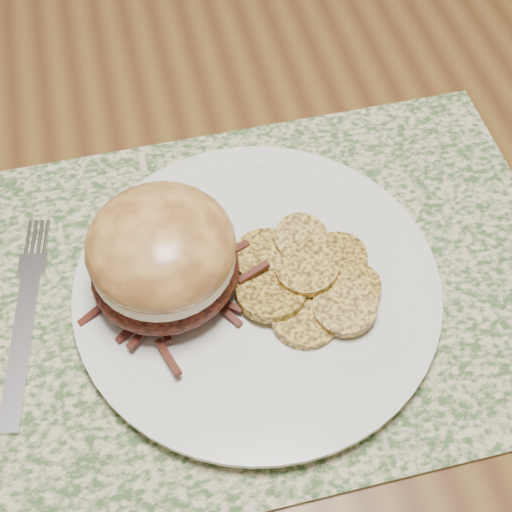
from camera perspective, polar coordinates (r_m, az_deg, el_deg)
The scene contains 6 objects.
ground at distance 1.30m, azimuth -13.76°, elevation -18.69°, with size 3.50×3.50×0.00m, color #55301D.
placemat at distance 0.55m, azimuth 1.73°, elevation -2.26°, with size 0.45×0.33×0.00m, color #37552B.
dinner_plate at distance 0.54m, azimuth 0.09°, elevation -2.64°, with size 0.26×0.26×0.02m, color silver.
pork_sandwich at distance 0.50m, azimuth -7.47°, elevation -0.04°, with size 0.13×0.13×0.08m.
roasted_potatoes at distance 0.53m, azimuth 4.17°, elevation -1.85°, with size 0.12×0.13×0.03m.
fork at distance 0.56m, azimuth -17.96°, elevation -4.57°, with size 0.05×0.18×0.00m.
Camera 1 is at (0.21, -0.38, 1.22)m, focal length 50.00 mm.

